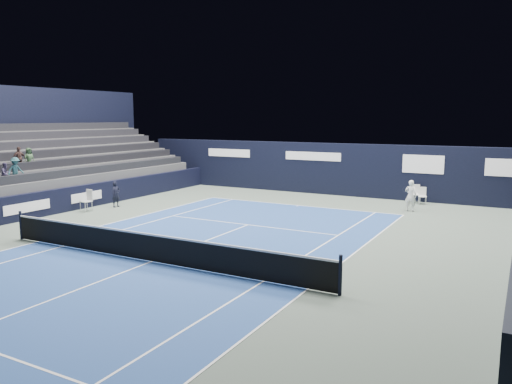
# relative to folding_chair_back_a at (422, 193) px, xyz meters

# --- Properties ---
(ground) EXTENTS (48.00, 48.00, 0.00)m
(ground) POSITION_rel_folding_chair_back_a_xyz_m (-5.65, -13.56, -0.61)
(ground) COLOR #4C5B51
(ground) RESTS_ON ground
(court_surface) EXTENTS (10.97, 23.77, 0.01)m
(court_surface) POSITION_rel_folding_chair_back_a_xyz_m (-5.65, -15.56, -0.61)
(court_surface) COLOR navy
(court_surface) RESTS_ON ground
(folding_chair_back_a) EXTENTS (0.50, 0.52, 0.92)m
(folding_chair_back_a) POSITION_rel_folding_chair_back_a_xyz_m (0.00, 0.00, 0.00)
(folding_chair_back_a) COLOR silver
(folding_chair_back_a) RESTS_ON ground
(folding_chair_back_b) EXTENTS (0.57, 0.56, 1.01)m
(folding_chair_back_b) POSITION_rel_folding_chair_back_a_xyz_m (-0.38, 0.19, -0.04)
(folding_chair_back_b) COLOR silver
(folding_chair_back_b) RESTS_ON ground
(line_judge_chair) EXTENTS (0.55, 0.53, 1.08)m
(line_judge_chair) POSITION_rel_folding_chair_back_a_xyz_m (-14.29, -10.15, 0.00)
(line_judge_chair) COLOR silver
(line_judge_chair) RESTS_ON ground
(line_judge) EXTENTS (0.39, 0.53, 1.35)m
(line_judge) POSITION_rel_folding_chair_back_a_xyz_m (-13.88, -8.62, 0.06)
(line_judge) COLOR black
(line_judge) RESTS_ON ground
(court_markings) EXTENTS (11.03, 23.83, 0.00)m
(court_markings) POSITION_rel_folding_chair_back_a_xyz_m (-5.65, -15.56, -0.60)
(court_markings) COLOR white
(court_markings) RESTS_ON court_surface
(tennis_net) EXTENTS (12.90, 0.10, 1.10)m
(tennis_net) POSITION_rel_folding_chair_back_a_xyz_m (-5.65, -15.56, -0.11)
(tennis_net) COLOR black
(tennis_net) RESTS_ON ground
(back_sponsor_wall) EXTENTS (26.00, 0.63, 3.10)m
(back_sponsor_wall) POSITION_rel_folding_chair_back_a_xyz_m (-5.64, 0.94, 0.94)
(back_sponsor_wall) COLOR black
(back_sponsor_wall) RESTS_ON ground
(side_barrier_left) EXTENTS (0.33, 22.00, 1.20)m
(side_barrier_left) POSITION_rel_folding_chair_back_a_xyz_m (-15.15, -9.58, -0.01)
(side_barrier_left) COLOR black
(side_barrier_left) RESTS_ON ground
(spectator_stand) EXTENTS (6.00, 18.00, 6.40)m
(spectator_stand) POSITION_rel_folding_chair_back_a_xyz_m (-18.92, -8.57, 1.34)
(spectator_stand) COLOR #464648
(spectator_stand) RESTS_ON ground
(tennis_player) EXTENTS (0.60, 0.82, 1.56)m
(tennis_player) POSITION_rel_folding_chair_back_a_xyz_m (-0.13, -2.43, 0.17)
(tennis_player) COLOR white
(tennis_player) RESTS_ON ground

